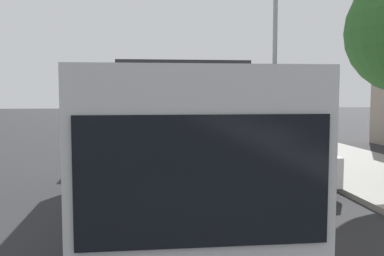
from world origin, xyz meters
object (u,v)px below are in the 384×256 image
object	(u,v)px
bus_middle	(147,105)
white_suv	(280,149)
bus_fourth_in_line	(145,102)
bus_rear	(144,100)
bus_lead	(167,143)
bus_second_in_line	(151,113)
streetlamp_mid	(275,36)
bus_tail_end	(144,98)

from	to	relation	value
bus_middle	white_suv	world-z (taller)	bus_middle
bus_fourth_in_line	bus_rear	distance (m)	12.82
bus_lead	white_suv	size ratio (longest dim) A/B	2.39
bus_rear	white_suv	xyz separation A→B (m)	(3.70, -50.10, -0.66)
bus_lead	bus_second_in_line	world-z (taller)	same
streetlamp_mid	bus_fourth_in_line	bearing A→B (deg)	99.83
bus_rear	bus_tail_end	size ratio (longest dim) A/B	1.11
bus_middle	bus_tail_end	size ratio (longest dim) A/B	1.16
bus_middle	bus_fourth_in_line	world-z (taller)	same
bus_tail_end	bus_rear	bearing A→B (deg)	-90.00
bus_second_in_line	bus_rear	xyz separation A→B (m)	(-0.00, 39.82, -0.00)
bus_lead	bus_tail_end	world-z (taller)	same
bus_tail_end	white_suv	xyz separation A→B (m)	(3.70, -64.04, -0.66)
white_suv	bus_tail_end	bearing A→B (deg)	93.31
bus_second_in_line	streetlamp_mid	world-z (taller)	streetlamp_mid
bus_tail_end	white_suv	world-z (taller)	bus_tail_end
bus_second_in_line	bus_middle	bearing A→B (deg)	90.00
streetlamp_mid	bus_second_in_line	bearing A→B (deg)	142.48
bus_second_in_line	bus_tail_end	size ratio (longest dim) A/B	1.16
bus_second_in_line	bus_lead	bearing A→B (deg)	-90.00
bus_fourth_in_line	streetlamp_mid	world-z (taller)	streetlamp_mid
bus_rear	bus_tail_end	world-z (taller)	same
bus_second_in_line	bus_tail_end	distance (m)	53.75
bus_rear	streetlamp_mid	xyz separation A→B (m)	(5.40, -43.97, 3.57)
bus_rear	bus_fourth_in_line	bearing A→B (deg)	-90.00
bus_rear	bus_tail_end	xyz separation A→B (m)	(-0.00, 13.93, -0.00)
bus_lead	bus_tail_end	bearing A→B (deg)	90.00
bus_middle	bus_tail_end	world-z (taller)	same
bus_rear	streetlamp_mid	world-z (taller)	streetlamp_mid
bus_fourth_in_line	bus_tail_end	xyz separation A→B (m)	(0.00, 26.75, 0.00)
bus_fourth_in_line	bus_middle	bearing A→B (deg)	-90.00
bus_middle	white_suv	xyz separation A→B (m)	(3.70, -23.86, -0.66)
bus_second_in_line	bus_fourth_in_line	distance (m)	27.00
bus_fourth_in_line	streetlamp_mid	bearing A→B (deg)	-80.17
bus_tail_end	bus_second_in_line	bearing A→B (deg)	-90.00
white_suv	bus_second_in_line	bearing A→B (deg)	109.78
bus_lead	white_suv	distance (m)	5.16
streetlamp_mid	white_suv	bearing A→B (deg)	-105.49
bus_fourth_in_line	bus_second_in_line	bearing A→B (deg)	-90.00
bus_lead	bus_second_in_line	distance (m)	13.82
bus_tail_end	streetlamp_mid	xyz separation A→B (m)	(5.40, -57.90, 3.58)
bus_lead	white_suv	bearing A→B (deg)	43.74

